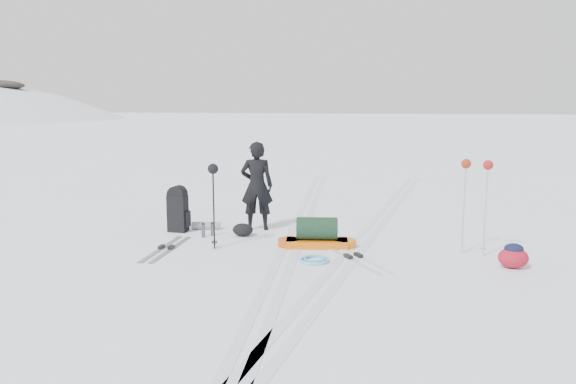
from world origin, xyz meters
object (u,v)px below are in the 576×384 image
Objects in this scene: skier at (257,186)px; pulk_sled at (317,236)px; expedition_rucksack at (181,210)px; ski_poles_black at (213,179)px.

skier reaches higher than pulk_sled.
pulk_sled is 1.49× the size of expedition_rucksack.
skier is 1.84× the size of expedition_rucksack.
expedition_rucksack is at bearing 158.19° from pulk_sled.
skier is at bearing 132.40° from pulk_sled.
expedition_rucksack is at bearing 8.24° from skier.
skier is 1.52m from expedition_rucksack.
pulk_sled is 2.01m from ski_poles_black.
expedition_rucksack is (-2.71, 0.68, 0.21)m from pulk_sled.
skier is 1.18× the size of ski_poles_black.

